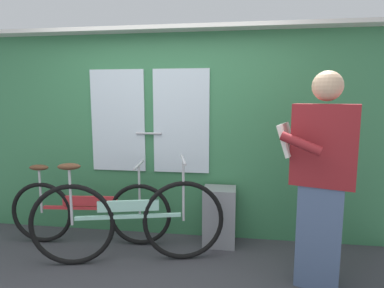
{
  "coord_description": "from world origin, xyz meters",
  "views": [
    {
      "loc": [
        0.76,
        -2.29,
        1.53
      ],
      "look_at": [
        0.33,
        0.66,
        1.09
      ],
      "focal_mm": 30.51,
      "sensor_mm": 36.0,
      "label": 1
    }
  ],
  "objects": [
    {
      "name": "trash_bin_by_wall",
      "position": [
        0.58,
        0.95,
        0.3
      ],
      "size": [
        0.33,
        0.28,
        0.6
      ],
      "primitive_type": "cube",
      "color": "gray",
      "rests_on": "ground_plane"
    },
    {
      "name": "bicycle_near_door",
      "position": [
        -0.23,
        0.45,
        0.4
      ],
      "size": [
        1.73,
        0.58,
        0.97
      ],
      "rotation": [
        0.0,
        0.0,
        0.25
      ],
      "color": "black",
      "rests_on": "ground_plane"
    },
    {
      "name": "passenger_reading_newspaper",
      "position": [
        1.4,
        0.31,
        0.91
      ],
      "size": [
        0.63,
        0.57,
        1.72
      ],
      "rotation": [
        0.0,
        0.0,
        2.82
      ],
      "color": "slate",
      "rests_on": "ground_plane"
    },
    {
      "name": "train_door_wall",
      "position": [
        -0.01,
        1.16,
        1.16
      ],
      "size": [
        4.62,
        0.28,
        2.22
      ],
      "color": "#387A4C",
      "rests_on": "ground_plane"
    },
    {
      "name": "bicycle_leaning_behind",
      "position": [
        -0.76,
        0.77,
        0.35
      ],
      "size": [
        1.68,
        0.44,
        0.86
      ],
      "rotation": [
        0.0,
        0.0,
        0.09
      ],
      "color": "black",
      "rests_on": "ground_plane"
    }
  ]
}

